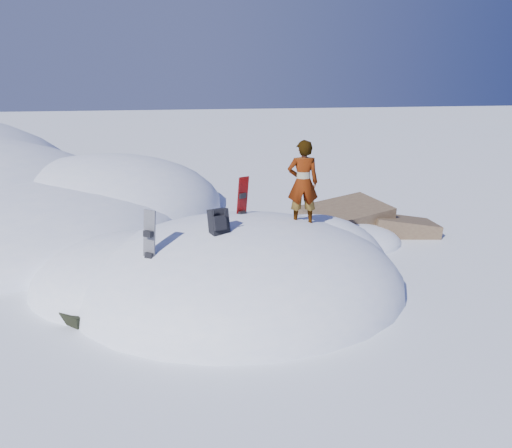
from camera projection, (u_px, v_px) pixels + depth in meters
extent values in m
plane|color=white|center=(241.00, 288.00, 10.66)|extent=(120.00, 120.00, 0.00)
ellipsoid|color=white|center=(241.00, 288.00, 10.66)|extent=(7.00, 6.00, 3.00)
ellipsoid|color=white|center=(137.00, 284.00, 10.82)|extent=(4.40, 4.00, 2.20)
ellipsoid|color=white|center=(311.00, 268.00, 11.74)|extent=(3.60, 3.20, 2.50)
ellipsoid|color=white|center=(6.00, 234.00, 14.26)|extent=(10.00, 9.00, 2.80)
ellipsoid|color=white|center=(105.00, 208.00, 17.07)|extent=(8.00, 8.00, 3.60)
ellipsoid|color=white|center=(16.00, 244.00, 13.41)|extent=(6.00, 5.00, 1.80)
cube|color=brown|center=(344.00, 228.00, 14.49)|extent=(2.82, 2.41, 1.62)
cube|color=brown|center=(401.00, 236.00, 14.47)|extent=(2.16, 1.80, 1.33)
cube|color=brown|center=(348.00, 219.00, 15.76)|extent=(2.08, 2.01, 1.10)
ellipsoid|color=white|center=(343.00, 243.00, 13.51)|extent=(3.20, 2.40, 1.00)
cube|color=red|center=(242.00, 207.00, 10.87)|extent=(0.32, 0.30, 1.37)
cube|color=black|center=(242.00, 195.00, 10.74)|extent=(0.20, 0.17, 0.12)
cube|color=black|center=(242.00, 214.00, 10.86)|extent=(0.20, 0.17, 0.12)
cube|color=black|center=(149.00, 247.00, 9.11)|extent=(0.32, 0.31, 1.38)
cube|color=black|center=(148.00, 234.00, 8.98)|extent=(0.20, 0.19, 0.12)
cube|color=black|center=(150.00, 256.00, 9.10)|extent=(0.20, 0.19, 0.12)
cube|color=black|center=(219.00, 222.00, 9.59)|extent=(0.44, 0.42, 0.53)
cube|color=black|center=(220.00, 223.00, 9.43)|extent=(0.28, 0.23, 0.29)
cylinder|color=black|center=(214.00, 217.00, 9.40)|extent=(0.04, 0.20, 0.36)
cylinder|color=black|center=(225.00, 217.00, 9.44)|extent=(0.04, 0.20, 0.36)
cube|color=black|center=(85.00, 313.00, 9.26)|extent=(0.86, 0.87, 0.20)
cube|color=black|center=(104.00, 302.00, 9.51)|extent=(0.43, 0.34, 0.13)
imported|color=slate|center=(303.00, 183.00, 10.44)|extent=(0.72, 0.53, 1.80)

